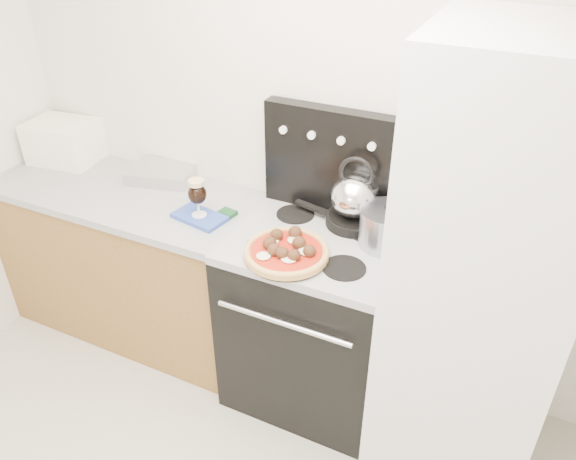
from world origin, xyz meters
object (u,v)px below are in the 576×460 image
Objects in this scene: pizza at (286,250)px; tea_kettle at (355,192)px; stove_body at (315,322)px; beer_glass at (198,198)px; stock_pot at (386,228)px; base_cabinet at (136,263)px; fridge at (482,279)px; pizza_pan at (287,256)px; toaster_oven at (64,141)px; skillet at (353,220)px; oven_mitt at (200,217)px.

tea_kettle is at bearing 66.51° from pizza.
stove_body is 0.82m from beer_glass.
beer_glass reaches higher than stock_pot.
base_cabinet is 7.67× the size of beer_glass.
fridge is 0.66m from tea_kettle.
base_cabinet is at bearing 168.71° from pizza_pan.
beer_glass is at bearing -19.47° from toaster_oven.
fridge is 0.78m from pizza.
tea_kettle reaches higher than pizza.
base_cabinet is 0.79m from toaster_oven.
pizza_pan is at bearing -116.63° from tea_kettle.
tea_kettle is (0.16, 0.37, 0.16)m from pizza_pan.
pizza_pan is 0.43m from tea_kettle.
stock_pot is at bearing 38.71° from pizza.
fridge is 2.33m from toaster_oven.
stock_pot reaches higher than base_cabinet.
pizza is 1.41× the size of skillet.
oven_mitt is 0.73× the size of pizza_pan.
fridge is at bearing 11.61° from pizza_pan.
fridge is 7.54× the size of skillet.
stock_pot is (0.34, 0.27, 0.05)m from pizza.
skillet is (-0.61, 0.21, -0.01)m from fridge.
tea_kettle is (0.68, 0.24, 0.18)m from oven_mitt.
stove_body is at bearing -116.78° from skillet.
stove_body is 0.46× the size of fridge.
beer_glass reaches higher than skillet.
toaster_oven is at bearing 167.21° from pizza_pan.
pizza_pan is at bearing -14.15° from beer_glass.
stock_pot is (-0.43, 0.11, 0.05)m from fridge.
oven_mitt is 0.54m from pizza_pan.
beer_glass is 0.72m from tea_kettle.
base_cabinet is 0.76× the size of fridge.
toaster_oven reaches higher than stock_pot.
pizza_pan is 1.35× the size of skillet.
pizza is (-0.07, -0.18, 0.52)m from stove_body.
tea_kettle is at bearing 19.36° from beer_glass.
skillet reaches higher than base_cabinet.
fridge is at bearing 1.18° from beer_glass.
stock_pot is at bearing -9.82° from toaster_oven.
toaster_oven is 1.06m from beer_glass.
beer_glass is at bearing -170.68° from stock_pot.
tea_kettle is at bearing 151.23° from stock_pot.
oven_mitt is (-1.29, -0.03, -0.04)m from fridge.
pizza is 0.40m from skillet.
toaster_oven is 1.06m from oven_mitt.
pizza is 1.58× the size of stock_pot.
tea_kettle is at bearing 19.36° from oven_mitt.
tea_kettle is at bearing 0.00° from skillet.
tea_kettle reaches higher than beer_glass.
skillet is (0.68, 0.24, -0.07)m from beer_glass.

